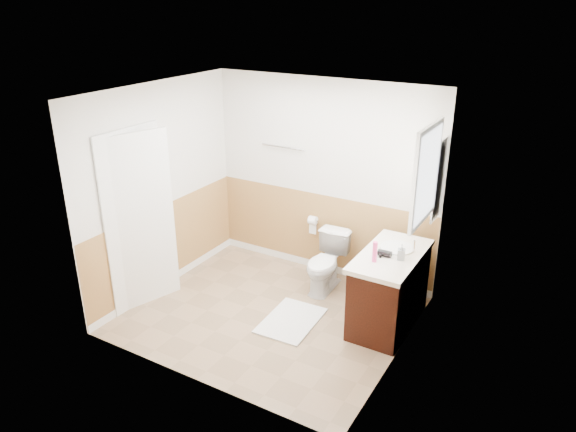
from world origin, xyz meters
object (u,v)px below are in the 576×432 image
Objects in this scene: bath_mat at (291,321)px; lotion_bottle at (375,252)px; toilet at (326,263)px; vanity_cabinet at (389,291)px; soap_dispenser at (401,252)px.

lotion_bottle reaches higher than bath_mat.
lotion_bottle is at bearing -37.94° from toilet.
soap_dispenser is (0.12, -0.07, 0.53)m from vanity_cabinet.
lotion_bottle is (0.83, -0.59, 0.61)m from toilet.
soap_dispenser is (0.22, 0.18, -0.03)m from lotion_bottle.
soap_dispenser is at bearing 40.04° from lotion_bottle.
lotion_bottle is at bearing -111.30° from vanity_cabinet.
toilet is 0.88× the size of bath_mat.
lotion_bottle reaches higher than vanity_cabinet.
soap_dispenser reaches higher than toilet.
vanity_cabinet is 0.62m from lotion_bottle.
lotion_bottle is 0.29m from soap_dispenser.
lotion_bottle is (0.83, 0.26, 0.95)m from bath_mat.
bath_mat is 1.29m from lotion_bottle.
vanity_cabinet is (0.93, 0.52, 0.39)m from bath_mat.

